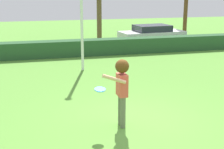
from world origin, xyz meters
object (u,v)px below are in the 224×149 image
person (122,84)px  lamppost (81,1)px  parked_car_white (152,34)px  frisbee (100,89)px

person → lamppost: bearing=89.4°
parked_car_white → person: bearing=-114.9°
frisbee → lamppost: bearing=84.1°
lamppost → parked_car_white: (5.55, 5.77, -2.30)m
person → parked_car_white: size_ratio=0.41×
lamppost → parked_car_white: size_ratio=1.23×
person → parked_car_white: 13.34m
person → frisbee: person is taller
lamppost → parked_car_white: lamppost is taller
person → lamppost: (0.07, 6.32, 1.83)m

